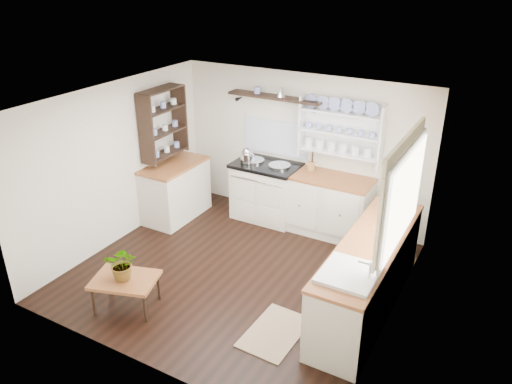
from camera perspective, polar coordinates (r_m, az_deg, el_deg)
floor at (r=6.72m, az=-2.03°, el=-9.10°), size 4.00×3.80×0.01m
wall_back at (r=7.71m, az=5.18°, el=5.04°), size 4.00×0.02×2.30m
wall_right at (r=5.49m, az=16.01°, el=-4.50°), size 0.02×3.80×2.30m
wall_left at (r=7.32m, az=-15.72°, el=3.07°), size 0.02×3.80×2.30m
ceiling at (r=5.76m, az=-2.37°, el=10.23°), size 4.00×3.80×0.01m
window at (r=5.45m, az=16.40°, el=0.11°), size 0.08×1.55×1.22m
aga_cooker at (r=7.87m, az=1.17°, el=0.18°), size 1.03×0.71×0.95m
back_cabinets at (r=7.52m, az=8.19°, el=-1.38°), size 1.27×0.63×0.90m
right_cabinets at (r=5.99m, az=12.68°, el=-9.22°), size 0.62×2.43×0.90m
belfast_sink at (r=5.20m, az=10.49°, el=-10.26°), size 0.55×0.60×0.45m
left_cabinets at (r=8.01m, az=-9.19°, el=0.25°), size 0.62×1.13×0.90m
plate_rack at (r=7.33m, az=9.84°, el=7.04°), size 1.20×0.22×0.90m
high_shelf at (r=7.55m, az=2.20°, el=10.71°), size 1.50×0.29×0.16m
left_shelving at (r=7.71m, az=-10.57°, el=7.84°), size 0.28×0.80×1.05m
kettle at (r=7.67m, az=-1.07°, el=4.22°), size 0.19×0.19×0.24m
utensil_crock at (r=7.49m, az=6.33°, el=2.92°), size 0.11×0.11×0.13m
center_table at (r=6.11m, az=-14.74°, el=-9.88°), size 0.86×0.73×0.40m
potted_plant at (r=5.98m, az=-15.00°, el=-7.89°), size 0.47×0.45×0.41m
floor_rug at (r=5.76m, az=2.18°, el=-15.72°), size 0.58×0.87×0.02m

